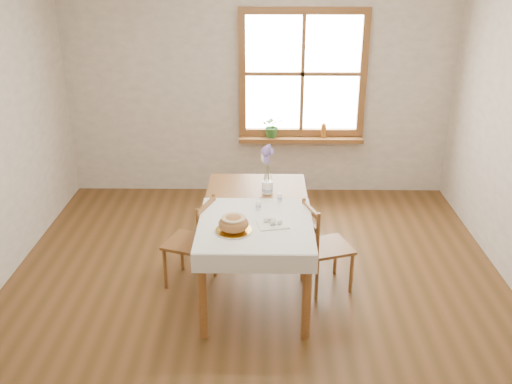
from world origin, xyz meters
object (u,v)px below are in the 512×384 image
(chair_left, at_px, (189,241))
(chair_right, at_px, (328,245))
(bread_plate, at_px, (234,231))
(dining_table, at_px, (256,217))
(flower_vase, at_px, (267,188))

(chair_left, bearing_deg, chair_right, 106.70)
(chair_left, xyz_separation_m, bread_plate, (0.42, -0.49, 0.36))
(dining_table, distance_m, chair_left, 0.64)
(flower_vase, bearing_deg, chair_left, -158.03)
(dining_table, height_order, flower_vase, flower_vase)
(chair_right, xyz_separation_m, flower_vase, (-0.52, 0.32, 0.40))
(chair_left, distance_m, chair_right, 1.20)
(bread_plate, bearing_deg, dining_table, 69.81)
(bread_plate, relative_size, flower_vase, 2.48)
(dining_table, distance_m, flower_vase, 0.36)
(chair_right, bearing_deg, flower_vase, 40.12)
(dining_table, distance_m, bread_plate, 0.49)
(chair_left, bearing_deg, bread_plate, 59.37)
(chair_left, relative_size, chair_right, 1.02)
(chair_left, relative_size, bread_plate, 3.03)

